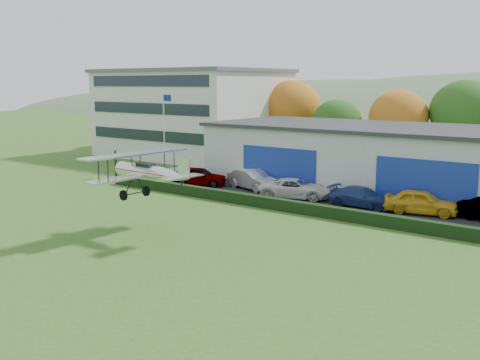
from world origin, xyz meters
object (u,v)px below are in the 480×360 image
Objects in this scene: hangar at (451,163)px; car_0 at (199,176)px; flagpole at (165,126)px; office_block at (193,113)px; car_3 at (363,197)px; biplane at (147,171)px; car_1 at (253,179)px; car_4 at (421,202)px; car_2 at (295,189)px.

hangar is 8.61× the size of car_0.
flagpole is at bearing 46.08° from car_0.
office_block reaches higher than car_3.
hangar reaches higher than biplane.
flagpole is 7.68m from car_0.
hangar is 25.68m from flagpole.
biplane is at bearing -173.49° from car_0.
car_1 is (4.77, 1.33, 0.04)m from car_0.
car_1 is at bearing 105.26° from biplane.
car_4 is at bearing -2.72° from flagpole.
office_block is 21.37m from car_0.
office_block is at bearing 19.16° from car_0.
car_3 is at bearing -26.48° from office_block.
hangar is at bearing -12.01° from office_block.
car_2 is 0.75× the size of biplane.
car_4 is at bearing 56.44° from biplane.
car_1 is 15.68m from biplane.
car_0 is at bearing -46.78° from office_block.
hangar is at bearing -70.70° from car_2.
office_block is 36.64m from biplane.
car_1 is 0.71× the size of biplane.
office_block is 2.86× the size of biplane.
car_0 is 0.65× the size of biplane.
office_block is at bearing 167.99° from hangar.
car_2 is at bearing -111.74° from car_0.
biplane is (-1.36, -14.09, 3.03)m from car_2.
car_1 is 4.79m from car_2.
hangar is 5.08× the size of flagpole.
car_3 is 16.22m from biplane.
office_block reaches higher than car_0.
car_3 is (10.08, -0.62, -0.14)m from car_1.
flagpole reaches higher than car_2.
car_1 reaches higher than car_0.
biplane reaches higher than car_1.
car_0 is 0.87× the size of car_2.
car_4 is (25.15, -1.20, -3.91)m from flagpole.
car_3 is (29.17, -14.53, -4.46)m from office_block.
car_2 is at bearing 87.24° from biplane.
hangar reaches higher than car_0.
car_0 is (-18.68, -8.22, -1.80)m from hangar.
hangar is 5.63× the size of biplane.
car_4 is (0.27, -7.17, -1.78)m from hangar.
flagpole is 1.57× the size of car_1.
car_3 is (-3.83, -7.51, -1.90)m from hangar.
biplane reaches higher than car_3.
car_0 is 0.97× the size of car_3.
office_block is 36.43m from car_4.
hangar is at bearing 67.01° from biplane.
office_block is 4.05× the size of car_1.
car_0 is 0.93× the size of car_1.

